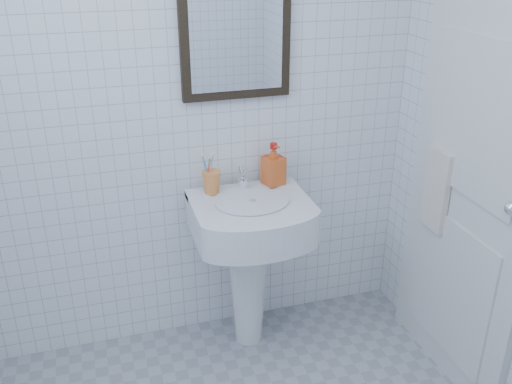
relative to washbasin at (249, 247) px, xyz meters
name	(u,v)px	position (x,y,z in m)	size (l,w,h in m)	color
wall_back	(186,99)	(-0.23, 0.21, 0.69)	(2.20, 0.02, 2.50)	white
washbasin	(249,247)	(0.00, 0.00, 0.00)	(0.54, 0.39, 0.83)	white
faucet	(243,180)	(0.00, 0.10, 0.31)	(0.05, 0.11, 0.12)	white
toothbrush_cup	(212,182)	(-0.15, 0.10, 0.32)	(0.09, 0.09, 0.11)	orange
soap_dispenser	(273,164)	(0.16, 0.12, 0.37)	(0.09, 0.09, 0.20)	red
wall_mirror	(236,29)	(0.00, 0.20, 0.99)	(0.50, 0.04, 0.62)	black
bathroom_door	(472,177)	(0.85, -0.44, 0.44)	(0.04, 0.80, 2.00)	silver
towel_ring	(446,152)	(0.83, -0.27, 0.49)	(0.18, 0.18, 0.01)	white
hand_towel	(437,190)	(0.81, -0.27, 0.31)	(0.03, 0.16, 0.38)	white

